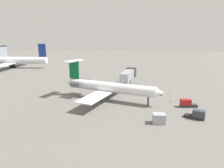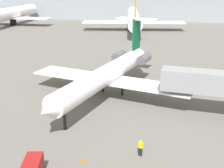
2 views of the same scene
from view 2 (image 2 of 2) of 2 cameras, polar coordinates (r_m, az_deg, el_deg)
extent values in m
cube|color=#66635E|center=(42.40, -1.11, -2.62)|extent=(400.00, 400.00, 0.10)
cylinder|color=white|center=(40.88, -1.13, 1.82)|extent=(9.58, 24.55, 2.68)
cone|color=white|center=(30.44, -12.41, -4.96)|extent=(3.06, 2.83, 2.54)
cone|color=white|center=(52.67, 5.42, 5.73)|extent=(2.92, 3.14, 2.28)
cube|color=white|center=(39.81, 7.78, -0.43)|extent=(11.95, 7.38, 0.24)
cube|color=white|center=(45.10, -7.82, 1.94)|extent=(11.95, 7.38, 0.24)
cylinder|color=#595960|center=(48.28, 6.30, 4.94)|extent=(2.34, 3.49, 1.50)
cylinder|color=#595960|center=(49.88, 1.44, 5.51)|extent=(2.34, 3.49, 1.50)
cube|color=#0C5933|center=(50.14, 4.79, 9.67)|extent=(1.14, 3.14, 5.23)
cube|color=white|center=(49.78, 4.87, 12.53)|extent=(7.20, 4.22, 0.20)
cylinder|color=black|center=(33.47, -9.19, -7.01)|extent=(0.36, 0.36, 2.16)
cylinder|color=black|center=(42.73, 2.02, -0.83)|extent=(0.36, 0.36, 2.16)
cylinder|color=black|center=(44.03, -1.80, -0.21)|extent=(0.36, 0.36, 2.16)
cube|color=gray|center=(37.09, 19.10, 0.29)|extent=(12.56, 4.29, 2.60)
cube|color=black|center=(28.82, 5.54, -12.98)|extent=(0.40, 0.39, 0.85)
cube|color=yellow|center=(28.44, 5.59, -11.74)|extent=(0.47, 0.45, 0.60)
sphere|color=tan|center=(28.22, 5.62, -11.01)|extent=(0.24, 0.24, 0.24)
cube|color=maroon|center=(26.18, -15.17, -15.15)|extent=(1.83, 2.62, 1.30)
cone|color=orange|center=(27.97, -5.63, -14.45)|extent=(0.36, 0.36, 0.55)
cube|color=#8C939E|center=(137.55, 6.44, 14.92)|extent=(161.05, 21.52, 11.17)
cylinder|color=white|center=(120.30, -18.86, 12.96)|extent=(5.03, 35.04, 4.39)
cube|color=white|center=(120.48, -18.77, 12.11)|extent=(29.48, 6.54, 0.30)
cube|color=black|center=(120.67, -18.69, 11.36)|extent=(1.20, 2.80, 2.40)
cylinder|color=white|center=(101.68, 4.23, 12.83)|extent=(8.66, 41.26, 4.07)
cube|color=orange|center=(82.73, 4.62, 15.20)|extent=(0.75, 4.01, 7.00)
cube|color=white|center=(101.88, 4.21, 11.92)|extent=(34.95, 9.84, 0.30)
cube|color=black|center=(102.09, 4.19, 11.03)|extent=(1.20, 2.80, 2.40)
camera|label=1|loc=(65.09, -54.95, 12.00)|focal=31.93mm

